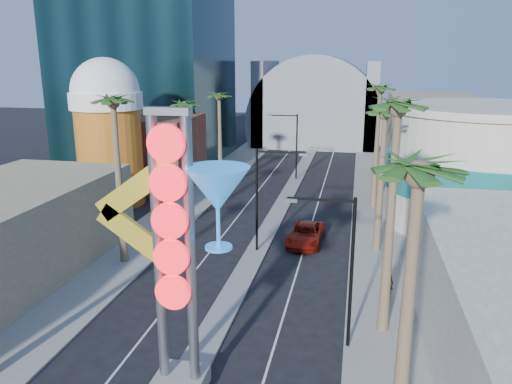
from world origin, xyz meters
The scene contains 22 objects.
sidewalk_west centered at (-9.50, 35.00, 0.07)m, with size 5.00×100.00×0.15m, color gray.
sidewalk_east centered at (9.50, 35.00, 0.07)m, with size 5.00×100.00×0.15m, color gray.
median centered at (0.00, 38.00, 0.07)m, with size 1.60×84.00×0.15m, color gray.
brick_filler_west centered at (-16.00, 38.00, 4.00)m, with size 10.00×10.00×8.00m, color brown.
filler_east centered at (16.00, 48.00, 5.00)m, with size 10.00×20.00×10.00m, color #8E7F5C.
beer_mug centered at (-17.00, 30.00, 7.84)m, with size 7.00×7.00×14.50m.
turquoise_building centered at (18.00, 30.00, 5.25)m, with size 16.60×16.60×10.60m.
canopy centered at (0.00, 72.00, 4.31)m, with size 22.00×16.00×22.00m.
neon_sign centered at (0.82, 2.96, 7.31)m, with size 6.53×2.60×12.55m.
streetlight_0 centered at (0.55, 20.00, 4.88)m, with size 3.79×0.25×8.00m.
streetlight_1 centered at (-0.55, 44.00, 4.88)m, with size 3.79×0.25×8.00m.
streetlight_2 centered at (6.72, 8.00, 4.83)m, with size 3.45×0.25×8.00m.
palm_1 centered at (-9.00, 16.00, 10.82)m, with size 2.40×2.40×12.70m.
palm_2 centered at (-9.00, 30.00, 9.48)m, with size 2.40×2.40×11.20m.
palm_3 centered at (-9.00, 42.00, 9.48)m, with size 2.40×2.40×11.20m.
palm_4 centered at (9.00, 0.00, 10.38)m, with size 2.40×2.40×12.20m.
palm_5 centered at (9.00, 10.00, 11.27)m, with size 2.40×2.40×13.20m.
palm_6 centered at (9.00, 22.00, 9.93)m, with size 2.40×2.40×11.70m.
palm_7 centered at (9.00, 34.00, 10.82)m, with size 2.40×2.40×12.70m.
red_pickup centered at (3.49, 22.49, 0.78)m, with size 2.59×5.61×1.56m, color maroon.
pedestrian_a centered at (9.40, 13.86, 1.11)m, with size 0.70×0.46×1.91m, color gray.
pedestrian_b centered at (11.06, 17.28, 0.95)m, with size 0.77×0.60×1.59m, color gray.
Camera 1 is at (7.16, -15.10, 14.32)m, focal length 35.00 mm.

